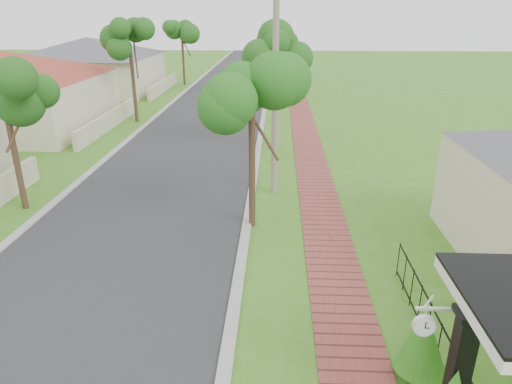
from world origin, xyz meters
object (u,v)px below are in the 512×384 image
(porch_post, at_px, (456,383))
(near_tree, at_px, (252,102))
(parked_car_white, at_px, (250,91))
(utility_pole, at_px, (275,88))
(station_clock, at_px, (425,324))
(parked_car_red, at_px, (264,86))

(porch_post, relative_size, near_tree, 0.49)
(parked_car_white, height_order, utility_pole, utility_pole)
(near_tree, bearing_deg, parked_car_white, 93.67)
(porch_post, height_order, utility_pole, utility_pole)
(utility_pole, height_order, station_clock, utility_pole)
(utility_pole, relative_size, station_clock, 12.49)
(parked_car_red, xyz_separation_m, parked_car_white, (-1.03, -3.14, 0.06))
(parked_car_white, relative_size, utility_pole, 0.58)
(parked_car_red, xyz_separation_m, utility_pole, (1.10, -22.91, 3.37))
(station_clock, bearing_deg, parked_car_red, 96.24)
(parked_car_red, bearing_deg, utility_pole, -85.48)
(parked_car_red, height_order, station_clock, station_clock)
(parked_car_white, xyz_separation_m, near_tree, (1.46, -22.77, 3.33))
(porch_post, distance_m, station_clock, 1.04)
(porch_post, relative_size, utility_pole, 0.31)
(utility_pole, distance_m, station_clock, 11.11)
(porch_post, height_order, parked_car_red, porch_post)
(parked_car_white, bearing_deg, utility_pole, -76.10)
(near_tree, distance_m, station_clock, 8.54)
(parked_car_red, height_order, utility_pole, utility_pole)
(parked_car_white, xyz_separation_m, utility_pole, (2.14, -19.77, 3.31))
(parked_car_red, relative_size, utility_pole, 0.52)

